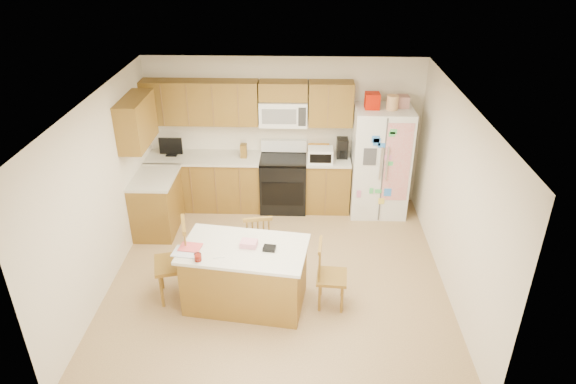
{
  "coord_description": "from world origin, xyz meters",
  "views": [
    {
      "loc": [
        0.32,
        -5.75,
        4.35
      ],
      "look_at": [
        0.13,
        0.35,
        1.12
      ],
      "focal_mm": 32.0,
      "sensor_mm": 36.0,
      "label": 1
    }
  ],
  "objects_px": {
    "refrigerator": "(380,160)",
    "island": "(245,275)",
    "stove": "(283,182)",
    "windsor_chair_back": "(258,244)",
    "windsor_chair_left": "(175,263)",
    "windsor_chair_right": "(330,276)"
  },
  "relations": [
    {
      "from": "stove",
      "to": "windsor_chair_back",
      "type": "height_order",
      "value": "stove"
    },
    {
      "from": "windsor_chair_left",
      "to": "refrigerator",
      "type": "bearing_deg",
      "value": 39.28
    },
    {
      "from": "stove",
      "to": "windsor_chair_back",
      "type": "distance_m",
      "value": 1.86
    },
    {
      "from": "windsor_chair_right",
      "to": "island",
      "type": "bearing_deg",
      "value": -179.9
    },
    {
      "from": "windsor_chair_left",
      "to": "windsor_chair_right",
      "type": "bearing_deg",
      "value": -3.09
    },
    {
      "from": "refrigerator",
      "to": "stove",
      "type": "bearing_deg",
      "value": 177.7
    },
    {
      "from": "windsor_chair_back",
      "to": "island",
      "type": "bearing_deg",
      "value": -98.53
    },
    {
      "from": "stove",
      "to": "windsor_chair_back",
      "type": "bearing_deg",
      "value": -98.71
    },
    {
      "from": "windsor_chair_back",
      "to": "stove",
      "type": "bearing_deg",
      "value": 81.29
    },
    {
      "from": "refrigerator",
      "to": "windsor_chair_right",
      "type": "height_order",
      "value": "refrigerator"
    },
    {
      "from": "island",
      "to": "stove",
      "type": "bearing_deg",
      "value": 81.34
    },
    {
      "from": "stove",
      "to": "island",
      "type": "bearing_deg",
      "value": -98.66
    },
    {
      "from": "stove",
      "to": "windsor_chair_left",
      "type": "bearing_deg",
      "value": -118.21
    },
    {
      "from": "windsor_chair_back",
      "to": "windsor_chair_right",
      "type": "bearing_deg",
      "value": -34.9
    },
    {
      "from": "island",
      "to": "windsor_chair_back",
      "type": "height_order",
      "value": "windsor_chair_back"
    },
    {
      "from": "refrigerator",
      "to": "island",
      "type": "xyz_separation_m",
      "value": [
        -1.95,
        -2.45,
        -0.5
      ]
    },
    {
      "from": "stove",
      "to": "island",
      "type": "xyz_separation_m",
      "value": [
        -0.38,
        -2.51,
        -0.05
      ]
    },
    {
      "from": "island",
      "to": "windsor_chair_back",
      "type": "xyz_separation_m",
      "value": [
        0.1,
        0.67,
        0.02
      ]
    },
    {
      "from": "windsor_chair_left",
      "to": "windsor_chair_back",
      "type": "relative_size",
      "value": 1.15
    },
    {
      "from": "refrigerator",
      "to": "windsor_chair_back",
      "type": "bearing_deg",
      "value": -136.23
    },
    {
      "from": "windsor_chair_left",
      "to": "windsor_chair_right",
      "type": "xyz_separation_m",
      "value": [
        1.97,
        -0.11,
        -0.09
      ]
    },
    {
      "from": "refrigerator",
      "to": "windsor_chair_right",
      "type": "distance_m",
      "value": 2.65
    }
  ]
}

